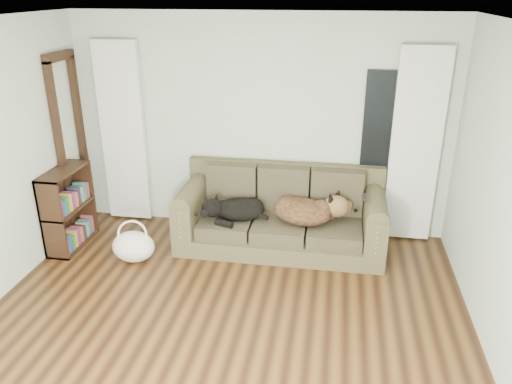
% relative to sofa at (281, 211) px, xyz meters
% --- Properties ---
extents(floor, '(5.00, 5.00, 0.00)m').
position_rel_sofa_xyz_m(floor, '(-0.33, -1.97, -0.45)').
color(floor, black).
rests_on(floor, ground).
extents(ceiling, '(5.00, 5.00, 0.00)m').
position_rel_sofa_xyz_m(ceiling, '(-0.33, -1.97, 2.15)').
color(ceiling, white).
rests_on(ceiling, ground).
extents(wall_back, '(4.50, 0.04, 2.60)m').
position_rel_sofa_xyz_m(wall_back, '(-0.33, 0.53, 0.85)').
color(wall_back, '#B4BBAF').
rests_on(wall_back, ground).
extents(curtain_left, '(0.55, 0.08, 2.25)m').
position_rel_sofa_xyz_m(curtain_left, '(-2.03, 0.45, 0.70)').
color(curtain_left, silver).
rests_on(curtain_left, ground).
extents(curtain_right, '(0.55, 0.08, 2.25)m').
position_rel_sofa_xyz_m(curtain_right, '(1.47, 0.45, 0.70)').
color(curtain_right, silver).
rests_on(curtain_right, ground).
extents(window_pane, '(0.50, 0.03, 1.20)m').
position_rel_sofa_xyz_m(window_pane, '(1.12, 0.50, 0.95)').
color(window_pane, black).
rests_on(window_pane, wall_back).
extents(door_casing, '(0.07, 0.60, 2.10)m').
position_rel_sofa_xyz_m(door_casing, '(-2.53, 0.07, 0.60)').
color(door_casing, black).
rests_on(door_casing, ground).
extents(sofa, '(2.35, 1.01, 0.96)m').
position_rel_sofa_xyz_m(sofa, '(0.00, 0.00, 0.00)').
color(sofa, '#423F23').
rests_on(sofa, floor).
extents(dog_black_lab, '(0.63, 0.47, 0.25)m').
position_rel_sofa_xyz_m(dog_black_lab, '(-0.50, -0.08, 0.03)').
color(dog_black_lab, black).
rests_on(dog_black_lab, sofa).
extents(dog_shepherd, '(0.81, 0.67, 0.31)m').
position_rel_sofa_xyz_m(dog_shepherd, '(0.29, -0.04, 0.04)').
color(dog_shepherd, black).
rests_on(dog_shepherd, sofa).
extents(tv_remote, '(0.06, 0.19, 0.02)m').
position_rel_sofa_xyz_m(tv_remote, '(0.92, -0.10, 0.28)').
color(tv_remote, black).
rests_on(tv_remote, sofa).
extents(tote_bag, '(0.52, 0.43, 0.35)m').
position_rel_sofa_xyz_m(tote_bag, '(-1.56, -0.61, -0.29)').
color(tote_bag, silver).
rests_on(tote_bag, floor).
extents(bookshelf, '(0.30, 0.76, 0.94)m').
position_rel_sofa_xyz_m(bookshelf, '(-2.42, -0.37, 0.05)').
color(bookshelf, black).
rests_on(bookshelf, floor).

